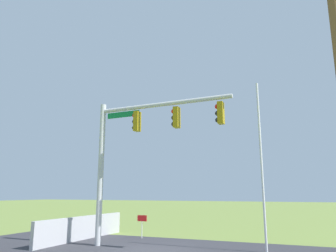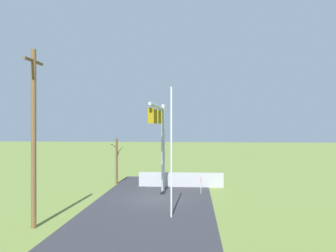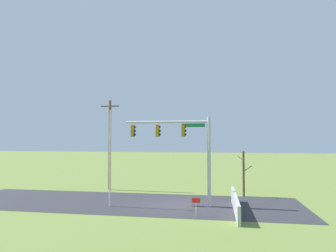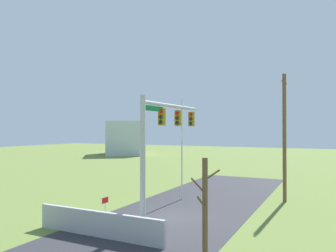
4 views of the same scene
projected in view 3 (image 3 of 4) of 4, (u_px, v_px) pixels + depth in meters
name	position (u px, v px, depth m)	size (l,w,h in m)	color
ground_plane	(174.00, 204.00, 23.07)	(160.00, 160.00, 0.00)	olive
road_surface	(125.00, 202.00, 23.71)	(28.00, 8.00, 0.01)	#2D2D33
sidewalk_corner	(223.00, 207.00, 22.14)	(6.00, 6.00, 0.01)	#B7B5AD
retaining_fence	(235.00, 203.00, 20.70)	(0.20, 7.12, 1.21)	#A8A8AD
signal_mast	(184.00, 143.00, 22.86)	(6.77, 0.49, 6.84)	#B2B5BA
flagpole	(110.00, 158.00, 22.50)	(0.10, 0.10, 7.38)	silver
utility_pole	(110.00, 143.00, 29.66)	(1.90, 0.26, 9.04)	brown
bare_tree	(244.00, 173.00, 26.25)	(1.27, 1.02, 4.04)	brown
open_sign	(196.00, 203.00, 19.54)	(0.56, 0.04, 1.22)	silver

